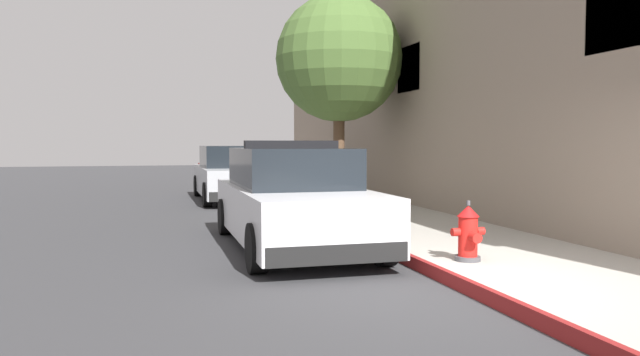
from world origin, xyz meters
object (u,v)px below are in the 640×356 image
Objects in this scene: fire_hydrant at (468,233)px; street_tree at (339,59)px; police_cruiser at (293,200)px; parked_car_silver_ahead at (232,174)px.

street_tree reaches higher than fire_hydrant.
fire_hydrant is at bearing -94.74° from street_tree.
street_tree is at bearing 85.26° from fire_hydrant.
street_tree is (2.32, 5.05, 2.95)m from police_cruiser.
street_tree is at bearing 65.32° from police_cruiser.
fire_hydrant is at bearing -55.40° from police_cruiser.
parked_car_silver_ahead is at bearing 125.63° from street_tree.
parked_car_silver_ahead is 6.37× the size of fire_hydrant.
parked_car_silver_ahead is 10.75m from fire_hydrant.
parked_car_silver_ahead is (0.09, 8.16, -0.00)m from police_cruiser.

